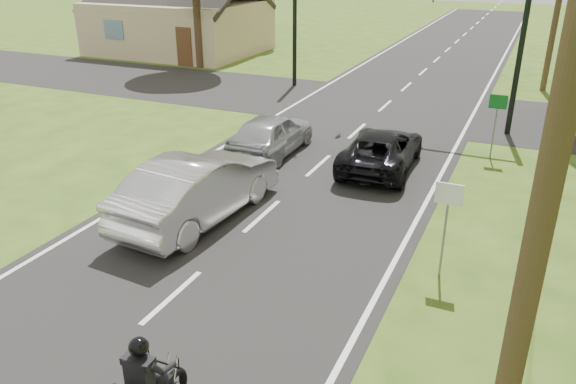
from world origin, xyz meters
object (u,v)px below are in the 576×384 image
Objects in this scene: silver_sedan at (198,188)px; utility_pole_near at (565,103)px; dark_suv at (382,149)px; silver_suv at (271,134)px; sign_white at (447,208)px; sign_green at (497,111)px; traffic_signal at (470,16)px.

silver_sedan is 0.51× the size of utility_pole_near.
silver_suv reaches higher than dark_suv.
silver_sedan is 6.16m from sign_white.
sign_green is (-1.30, 12.98, -3.49)m from utility_pole_near.
silver_sedan is at bearing 177.29° from sign_white.
silver_sedan is at bearing -129.27° from sign_green.
dark_suv is 0.86× the size of silver_sedan.
dark_suv is at bearing -105.54° from traffic_signal.
silver_suv is 7.28m from sign_green.
silver_sedan reaches higher than dark_suv.
sign_green reaches higher than silver_sedan.
traffic_signal is (4.74, 10.73, 3.29)m from silver_sedan.
silver_suv is at bearing 127.77° from utility_pole_near.
sign_green is (6.74, 2.60, 0.88)m from silver_suv.
traffic_signal is at bearing 97.05° from sign_white.
utility_pole_near is at bearing -73.24° from sign_white.
sign_white is (2.85, -5.65, 0.97)m from dark_suv.
silver_suv is 0.41× the size of utility_pole_near.
sign_white reaches higher than dark_suv.
traffic_signal reaches higher than sign_green.
utility_pole_near is at bearing -84.28° from sign_green.
silver_suv is at bearing -132.71° from traffic_signal.
silver_sedan is 2.40× the size of sign_green.
sign_white is at bearing -91.43° from sign_green.
traffic_signal is 11.39m from sign_white.
traffic_signal reaches higher than silver_sedan.
traffic_signal is at bearing 117.38° from sign_green.
silver_suv is 13.84m from utility_pole_near.
silver_sedan is at bearing 55.79° from dark_suv.
silver_suv is (-0.44, 5.11, -0.13)m from silver_sedan.
traffic_signal is 4.24m from sign_green.
utility_pole_near is 6.26m from sign_white.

